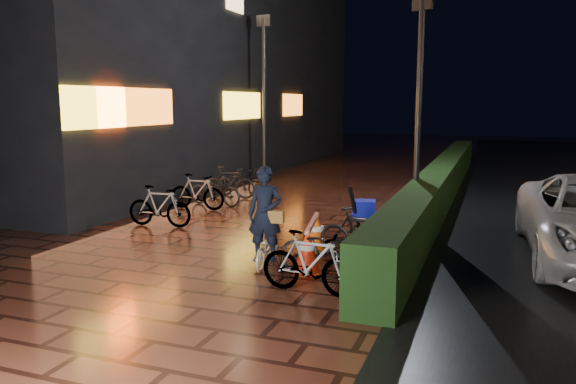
% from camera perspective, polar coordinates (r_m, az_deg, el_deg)
% --- Properties ---
extents(ground, '(80.00, 80.00, 0.00)m').
position_cam_1_polar(ground, '(10.06, -8.23, -6.63)').
color(ground, '#381911').
rests_on(ground, ground).
extents(hedge, '(0.70, 20.00, 1.00)m').
position_cam_1_polar(hedge, '(16.69, 15.45, 1.16)').
color(hedge, black).
rests_on(hedge, ground).
extents(storefront_block, '(12.09, 22.00, 9.00)m').
position_cam_1_polar(storefront_block, '(24.57, -15.34, 12.96)').
color(storefront_block, black).
rests_on(storefront_block, ground).
extents(lamp_post_hedge, '(0.47, 0.25, 5.01)m').
position_cam_1_polar(lamp_post_hedge, '(12.93, 13.16, 9.07)').
color(lamp_post_hedge, black).
rests_on(lamp_post_hedge, ground).
extents(lamp_post_sf, '(0.53, 0.16, 5.55)m').
position_cam_1_polar(lamp_post_sf, '(19.11, -2.44, 10.11)').
color(lamp_post_sf, black).
rests_on(lamp_post_sf, ground).
extents(cyclist, '(0.63, 1.21, 1.69)m').
position_cam_1_polar(cyclist, '(9.30, -2.25, -3.85)').
color(cyclist, silver).
rests_on(cyclist, ground).
extents(traffic_barrier, '(0.73, 1.78, 0.72)m').
position_cam_1_polar(traffic_barrier, '(9.66, 2.49, -4.99)').
color(traffic_barrier, red).
rests_on(traffic_barrier, ground).
extents(cart_assembly, '(0.70, 0.74, 1.15)m').
position_cam_1_polar(cart_assembly, '(11.15, 7.64, -1.94)').
color(cart_assembly, black).
rests_on(cart_assembly, ground).
extents(parked_bikes_storefront, '(1.76, 4.86, 0.91)m').
position_cam_1_polar(parked_bikes_storefront, '(14.93, -7.70, 0.25)').
color(parked_bikes_storefront, black).
rests_on(parked_bikes_storefront, ground).
extents(parked_bikes_hedge, '(1.85, 2.58, 0.91)m').
position_cam_1_polar(parked_bikes_hedge, '(8.92, 4.63, -5.69)').
color(parked_bikes_hedge, black).
rests_on(parked_bikes_hedge, ground).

